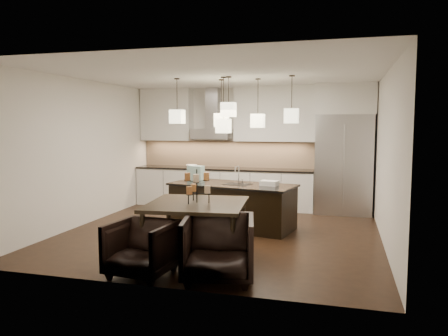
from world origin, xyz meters
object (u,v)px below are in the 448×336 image
(dining_table, at_px, (197,231))
(armchair_right, at_px, (218,248))
(armchair_left, at_px, (141,248))
(island_body, at_px, (232,207))
(refrigerator, at_px, (344,164))

(dining_table, relative_size, armchair_right, 1.53)
(armchair_left, distance_m, armchair_right, 1.00)
(island_body, height_order, armchair_right, armchair_right)
(dining_table, bearing_deg, island_body, 83.20)
(island_body, height_order, armchair_left, island_body)
(dining_table, bearing_deg, armchair_left, -123.61)
(dining_table, xyz_separation_m, armchair_left, (-0.45, -0.88, -0.05))
(armchair_right, bearing_deg, armchair_left, 174.44)
(refrigerator, distance_m, island_body, 2.87)
(armchair_right, bearing_deg, island_body, 88.88)
(refrigerator, relative_size, island_body, 0.95)
(refrigerator, height_order, armchair_right, refrigerator)
(island_body, bearing_deg, refrigerator, 55.23)
(armchair_left, bearing_deg, refrigerator, 68.83)
(island_body, relative_size, dining_table, 1.65)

